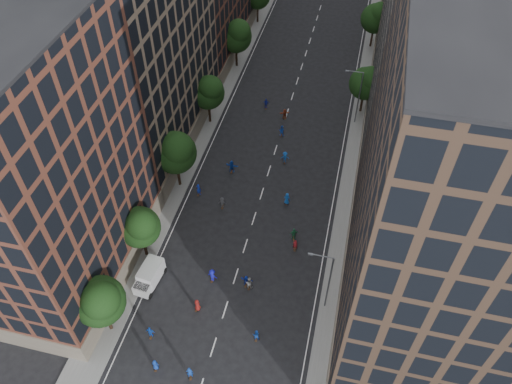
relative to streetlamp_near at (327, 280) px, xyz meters
The scene contains 35 objects.
ground 30.30m from the streetlamp_near, 110.32° to the left, with size 240.00×240.00×0.00m, color black.
sidewalk_left 42.27m from the streetlamp_near, 122.21° to the left, with size 4.00×105.00×0.15m, color slate.
sidewalk_right 35.90m from the streetlamp_near, 87.37° to the left, with size 4.00×105.00×0.15m, color slate.
bldg_left_a 30.99m from the streetlamp_near, behind, with size 14.00×22.00×30.00m, color brown.
bldg_left_b 39.13m from the streetlamp_near, 141.93° to the left, with size 14.00×26.00×34.00m, color #846D56.
bldg_right_a 15.75m from the streetlamp_near, 19.17° to the left, with size 14.00×30.00×36.00m, color #412F23.
bldg_right_b 35.03m from the streetlamp_near, 74.90° to the left, with size 14.00×28.00×33.00m, color #665D54.
tree_left_0 22.89m from the streetlamp_near, 159.12° to the right, with size 5.20×5.20×8.83m.
tree_left_1 21.47m from the streetlamp_near, behind, with size 4.80×4.80×8.21m.
tree_left_2 25.48m from the streetlamp_near, 147.07° to the left, with size 5.60×5.60×9.45m.
tree_left_3 35.12m from the streetlamp_near, 127.52° to the left, with size 5.00×5.00×8.58m.
tree_left_4 48.78m from the streetlamp_near, 115.99° to the left, with size 5.40×5.40×9.08m.
tree_right_a 35.87m from the streetlamp_near, 88.38° to the left, with size 5.00×5.00×8.39m.
tree_right_b 55.86m from the streetlamp_near, 88.95° to the left, with size 5.20×5.20×8.83m.
streetlamp_near is the anchor object (origin of this frame).
streetlamp_far 33.00m from the streetlamp_near, 90.00° to the left, with size 2.64×0.22×9.06m.
cargo_van 20.10m from the streetlamp_near, behind, with size 2.54×4.64×2.37m.
skater_0 19.37m from the streetlamp_near, 144.31° to the right, with size 0.73×0.48×1.50m, color #1338A1.
skater_1 16.62m from the streetlamp_near, 136.75° to the right, with size 0.64×0.42×1.76m, color #143FA7.
skater_2 9.44m from the streetlamp_near, 138.64° to the right, with size 0.73×0.57×1.50m, color #1440A8.
skater_3 13.48m from the streetlamp_near, behind, with size 1.19×0.68×1.84m, color #1719BA.
skater_4 19.28m from the streetlamp_near, 155.41° to the right, with size 1.00×0.42×1.70m, color blue.
skater_5 9.91m from the streetlamp_near, behind, with size 1.46×0.47×1.58m, color #152EAC.
skater_6 14.46m from the streetlamp_near, 164.74° to the right, with size 0.83×0.54×1.69m, color maroon.
skater_7 9.32m from the streetlamp_near, 122.29° to the left, with size 0.58×0.38×1.58m, color #AA1C23.
skater_8 9.53m from the streetlamp_near, behind, with size 0.85×0.66×1.74m, color #B3B2AF.
skater_9 19.22m from the streetlamp_near, 142.27° to the left, with size 1.08×0.62×1.67m, color #393A3D.
skater_10 10.60m from the streetlamp_near, 119.76° to the left, with size 1.09×0.46×1.87m, color #1B5A35.
skater_11 24.12m from the streetlamp_near, 130.32° to the left, with size 1.79×0.57×1.93m, color #133B9E.
skater_12 16.16m from the streetlamp_near, 115.77° to the left, with size 0.88×0.57×1.79m, color #1651B4.
skater_13 22.95m from the streetlamp_near, 145.07° to the left, with size 0.68×0.45×1.87m, color #152EAD.
skater_14 29.48m from the streetlamp_near, 110.42° to the left, with size 0.88×0.68×1.81m, color blue.
skater_15 23.73m from the streetlamp_near, 111.52° to the left, with size 1.19×0.68×1.84m, color #144AA7.
skater_16 36.40m from the streetlamp_near, 112.59° to the left, with size 1.01×0.42×1.73m, color navy.
skater_17 33.53m from the streetlamp_near, 108.44° to the left, with size 1.53×0.49×1.65m, color #A93B1C.
Camera 1 is at (9.83, -17.56, 48.89)m, focal length 35.00 mm.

